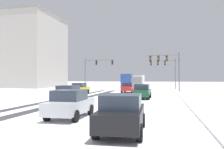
# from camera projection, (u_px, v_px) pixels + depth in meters

# --- Properties ---
(wheel_track_left_lane) EXTENTS (0.90, 36.98, 0.01)m
(wheel_track_left_lane) POSITION_uv_depth(u_px,v_px,m) (63.00, 99.00, 26.27)
(wheel_track_left_lane) COLOR #38383D
(wheel_track_left_lane) RESTS_ON ground
(wheel_track_right_lane) EXTENTS (1.04, 36.98, 0.01)m
(wheel_track_right_lane) POSITION_uv_depth(u_px,v_px,m) (80.00, 99.00, 25.84)
(wheel_track_right_lane) COLOR #38383D
(wheel_track_right_lane) RESTS_ON ground
(sidewalk_kerb_right) EXTENTS (4.00, 36.98, 0.12)m
(sidewalk_kerb_right) POSITION_uv_depth(u_px,v_px,m) (207.00, 103.00, 21.44)
(sidewalk_kerb_right) COLOR white
(sidewalk_kerb_right) RESTS_ON ground
(traffic_signal_near_right) EXTENTS (4.96, 0.58, 6.50)m
(traffic_signal_near_right) POSITION_uv_depth(u_px,v_px,m) (167.00, 63.00, 38.45)
(traffic_signal_near_right) COLOR #56565B
(traffic_signal_near_right) RESTS_ON ground
(traffic_signal_far_left) EXTENTS (6.43, 0.62, 6.50)m
(traffic_signal_far_left) POSITION_uv_depth(u_px,v_px,m) (95.00, 67.00, 49.14)
(traffic_signal_far_left) COLOR #56565B
(traffic_signal_far_left) RESTS_ON ground
(traffic_signal_far_right) EXTENTS (5.48, 0.41, 6.50)m
(traffic_signal_far_right) POSITION_uv_depth(u_px,v_px,m) (165.00, 67.00, 50.10)
(traffic_signal_far_right) COLOR #56565B
(traffic_signal_far_right) RESTS_ON ground
(car_red_lead) EXTENTS (1.93, 4.15, 1.62)m
(car_red_lead) POSITION_uv_depth(u_px,v_px,m) (128.00, 87.00, 37.63)
(car_red_lead) COLOR red
(car_red_lead) RESTS_ON ground
(car_yellow_cab_second) EXTENTS (1.89, 4.13, 1.62)m
(car_yellow_cab_second) POSITION_uv_depth(u_px,v_px,m) (80.00, 89.00, 33.46)
(car_yellow_cab_second) COLOR yellow
(car_yellow_cab_second) RESTS_ON ground
(car_dark_green_third) EXTENTS (1.88, 4.12, 1.62)m
(car_dark_green_third) POSITION_uv_depth(u_px,v_px,m) (142.00, 91.00, 26.11)
(car_dark_green_third) COLOR #194C2D
(car_dark_green_third) RESTS_ON ground
(car_grey_fourth) EXTENTS (2.02, 4.19, 1.62)m
(car_grey_fourth) POSITION_uv_depth(u_px,v_px,m) (69.00, 94.00, 21.69)
(car_grey_fourth) COLOR slate
(car_grey_fourth) RESTS_ON ground
(car_silver_fifth) EXTENTS (1.84, 4.10, 1.62)m
(car_silver_fifth) POSITION_uv_depth(u_px,v_px,m) (70.00, 104.00, 13.50)
(car_silver_fifth) COLOR #B7BABF
(car_silver_fifth) RESTS_ON ground
(car_black_sixth) EXTENTS (1.97, 4.17, 1.62)m
(car_black_sixth) POSITION_uv_depth(u_px,v_px,m) (122.00, 113.00, 9.80)
(car_black_sixth) COLOR black
(car_black_sixth) RESTS_ON ground
(bus_oncoming) EXTENTS (3.05, 11.10, 3.38)m
(bus_oncoming) POSITION_uv_depth(u_px,v_px,m) (128.00, 79.00, 62.82)
(bus_oncoming) COLOR #284793
(bus_oncoming) RESTS_ON ground
(box_truck_delivery) EXTENTS (2.38, 7.43, 3.02)m
(box_truck_delivery) POSITION_uv_depth(u_px,v_px,m) (138.00, 81.00, 54.43)
(box_truck_delivery) COLOR slate
(box_truck_delivery) RESTS_ON ground
(office_building_far_left_block) EXTENTS (20.38, 16.98, 18.33)m
(office_building_far_left_block) POSITION_uv_depth(u_px,v_px,m) (19.00, 52.00, 60.93)
(office_building_far_left_block) COLOR #B2ADA3
(office_building_far_left_block) RESTS_ON ground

